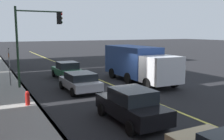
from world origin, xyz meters
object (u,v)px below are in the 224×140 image
(car_green, at_px, (67,70))
(street_sign_post, at_px, (9,64))
(traffic_light_mast, at_px, (35,34))
(car_silver, at_px, (80,81))
(car_black, at_px, (131,105))
(fire_hydrant, at_px, (28,99))
(truck_blue, at_px, (138,63))

(car_green, bearing_deg, street_sign_post, 109.18)
(traffic_light_mast, bearing_deg, car_silver, -136.76)
(car_silver, bearing_deg, car_black, -179.86)
(car_green, distance_m, car_silver, 5.41)
(car_silver, relative_size, street_sign_post, 1.32)
(car_silver, relative_size, traffic_light_mast, 0.66)
(car_silver, xyz_separation_m, fire_hydrant, (-2.35, 3.88, -0.25))
(truck_blue, bearing_deg, car_green, 48.20)
(car_black, height_order, street_sign_post, street_sign_post)
(car_silver, bearing_deg, fire_hydrant, 121.23)
(fire_hydrant, bearing_deg, car_black, -138.77)
(truck_blue, relative_size, fire_hydrant, 8.42)
(fire_hydrant, bearing_deg, car_green, -30.98)
(car_black, distance_m, truck_blue, 9.66)
(truck_blue, height_order, traffic_light_mast, traffic_light_mast)
(car_black, relative_size, truck_blue, 0.53)
(street_sign_post, bearing_deg, traffic_light_mast, -121.00)
(car_black, distance_m, car_green, 12.18)
(car_green, height_order, street_sign_post, street_sign_post)
(truck_blue, bearing_deg, street_sign_post, 75.33)
(traffic_light_mast, relative_size, fire_hydrant, 6.25)
(truck_blue, xyz_separation_m, street_sign_post, (2.54, 9.69, 0.16))
(street_sign_post, xyz_separation_m, fire_hydrant, (-6.00, -0.30, -1.27))
(car_black, height_order, fire_hydrant, car_black)
(car_silver, bearing_deg, street_sign_post, 48.95)
(car_green, bearing_deg, car_black, 176.55)
(truck_blue, bearing_deg, car_black, 145.23)
(traffic_light_mast, height_order, fire_hydrant, traffic_light_mast)
(traffic_light_mast, height_order, street_sign_post, traffic_light_mast)
(car_silver, distance_m, fire_hydrant, 4.55)
(fire_hydrant, bearing_deg, traffic_light_mast, -16.22)
(car_green, xyz_separation_m, traffic_light_mast, (-2.76, 3.19, 3.26))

